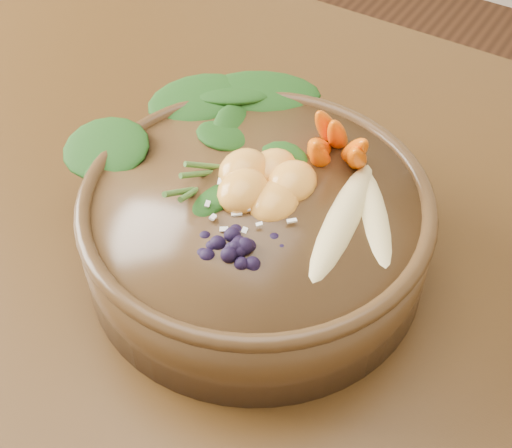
{
  "coord_description": "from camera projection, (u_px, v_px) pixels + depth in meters",
  "views": [
    {
      "loc": [
        0.49,
        -0.43,
        1.29
      ],
      "look_at": [
        0.24,
        -0.04,
        0.8
      ],
      "focal_mm": 50.0,
      "sensor_mm": 36.0,
      "label": 1
    }
  ],
  "objects": [
    {
      "name": "banana_halves",
      "position": [
        360.0,
        205.0,
        0.62
      ],
      "size": [
        0.12,
        0.18,
        0.03
      ],
      "rotation": [
        0.0,
        0.0,
        0.26
      ],
      "color": "#E0CC84",
      "rests_on": "stoneware_bowl"
    },
    {
      "name": "coconut_flakes",
      "position": [
        251.0,
        212.0,
        0.63
      ],
      "size": [
        0.12,
        0.1,
        0.01
      ],
      "primitive_type": null,
      "rotation": [
        0.0,
        0.0,
        0.26
      ],
      "color": "white",
      "rests_on": "stoneware_bowl"
    },
    {
      "name": "stoneware_bowl",
      "position": [
        256.0,
        231.0,
        0.68
      ],
      "size": [
        0.4,
        0.4,
        0.09
      ],
      "primitive_type": "cylinder",
      "rotation": [
        0.0,
        0.0,
        0.26
      ],
      "color": "#50371E",
      "rests_on": "dining_table"
    },
    {
      "name": "carrot_cluster",
      "position": [
        345.0,
        114.0,
        0.66
      ],
      "size": [
        0.08,
        0.08,
        0.09
      ],
      "primitive_type": null,
      "rotation": [
        0.0,
        0.0,
        0.26
      ],
      "color": "#FF6900",
      "rests_on": "stoneware_bowl"
    },
    {
      "name": "dining_table",
      "position": [
        106.0,
        212.0,
        0.89
      ],
      "size": [
        1.6,
        0.9,
        0.75
      ],
      "color": "#331C0C",
      "rests_on": "ground"
    },
    {
      "name": "blueberry_pile",
      "position": [
        235.0,
        234.0,
        0.58
      ],
      "size": [
        0.17,
        0.15,
        0.04
      ],
      "primitive_type": null,
      "rotation": [
        0.0,
        0.0,
        0.26
      ],
      "color": "black",
      "rests_on": "stoneware_bowl"
    },
    {
      "name": "mandarin_cluster",
      "position": [
        265.0,
        170.0,
        0.64
      ],
      "size": [
        0.12,
        0.12,
        0.04
      ],
      "primitive_type": null,
      "rotation": [
        0.0,
        0.0,
        0.26
      ],
      "color": "gold",
      "rests_on": "stoneware_bowl"
    },
    {
      "name": "kale_heap",
      "position": [
        227.0,
        122.0,
        0.68
      ],
      "size": [
        0.25,
        0.24,
        0.05
      ],
      "primitive_type": null,
      "rotation": [
        0.0,
        0.0,
        0.26
      ],
      "color": "#1D4515",
      "rests_on": "stoneware_bowl"
    }
  ]
}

